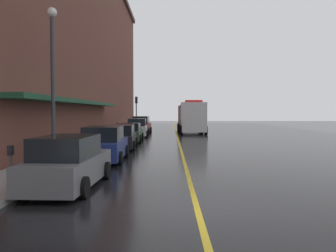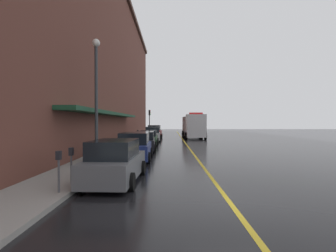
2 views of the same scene
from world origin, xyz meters
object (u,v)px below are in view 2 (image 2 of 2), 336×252
at_px(parked_car_4, 153,134).
at_px(parked_car_5, 155,132).
at_px(box_truck, 193,126).
at_px(parked_car_0, 115,162).
at_px(parking_meter_1, 138,134).
at_px(parked_car_1, 135,147).
at_px(parking_meter_2, 59,164).
at_px(street_lamp_left, 96,87).
at_px(traffic_light_near, 149,117).
at_px(parking_meter_0, 71,159).
at_px(parked_car_3, 149,138).
at_px(parked_car_2, 144,142).

relative_size(parked_car_4, parked_car_5, 1.03).
relative_size(parked_car_4, box_truck, 0.57).
bearing_deg(parked_car_0, parking_meter_1, 6.14).
distance_m(parked_car_1, parking_meter_1, 13.43).
height_order(parked_car_0, box_truck, box_truck).
bearing_deg(parked_car_5, parked_car_1, -178.21).
relative_size(parking_meter_2, street_lamp_left, 0.19).
bearing_deg(parked_car_0, parked_car_5, 2.09).
xyz_separation_m(parked_car_1, traffic_light_near, (-1.30, 30.37, 2.34)).
xyz_separation_m(parking_meter_1, street_lamp_left, (-0.60, -15.09, 3.34)).
distance_m(parked_car_1, parking_meter_0, 7.50).
distance_m(parking_meter_0, traffic_light_near, 37.80).
xyz_separation_m(parked_car_0, parked_car_3, (0.01, 17.59, -0.07)).
distance_m(parked_car_2, parking_meter_2, 14.27).
bearing_deg(parked_car_1, parked_car_4, -1.36).
bearing_deg(parking_meter_0, parked_car_0, 38.55).
relative_size(parked_car_0, parked_car_1, 1.02).
bearing_deg(parked_car_3, parking_meter_0, 174.87).
relative_size(parking_meter_2, traffic_light_near, 0.31).
relative_size(parking_meter_0, traffic_light_near, 0.31).
distance_m(parked_car_0, parked_car_1, 6.28).
bearing_deg(parking_meter_2, box_truck, 77.26).
height_order(parked_car_0, parked_car_2, parked_car_0).
bearing_deg(parking_meter_0, traffic_light_near, 89.91).
distance_m(parked_car_0, parked_car_4, 23.27).
distance_m(box_truck, parking_meter_2, 31.95).
distance_m(parked_car_0, box_truck, 29.51).
height_order(parked_car_4, parking_meter_1, parked_car_4).
relative_size(parked_car_4, street_lamp_left, 0.65).
xyz_separation_m(parked_car_1, parking_meter_1, (-1.36, 13.36, 0.25)).
relative_size(parking_meter_0, parking_meter_1, 1.00).
bearing_deg(parked_car_4, parking_meter_0, 174.43).
bearing_deg(parked_car_5, parking_meter_1, 172.86).
xyz_separation_m(parking_meter_2, street_lamp_left, (-0.60, 6.75, 3.34)).
bearing_deg(parking_meter_0, parked_car_3, 85.77).
bearing_deg(parked_car_0, parked_car_2, 1.83).
relative_size(parked_car_3, parked_car_5, 1.05).
bearing_deg(parked_car_2, parked_car_0, 177.51).
bearing_deg(street_lamp_left, parked_car_5, 85.22).
distance_m(parked_car_0, street_lamp_left, 6.13).
bearing_deg(traffic_light_near, parked_car_0, -87.95).
relative_size(box_truck, parking_meter_1, 6.02).
bearing_deg(parked_car_1, street_lamp_left, 130.42).
distance_m(parked_car_1, parking_meter_2, 8.60).
distance_m(parked_car_2, street_lamp_left, 8.53).
height_order(parked_car_0, street_lamp_left, street_lamp_left).
height_order(parking_meter_0, traffic_light_near, traffic_light_near).
relative_size(parked_car_2, box_truck, 0.60).
height_order(parked_car_5, traffic_light_near, traffic_light_near).
bearing_deg(parked_car_5, parking_meter_0, 179.18).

